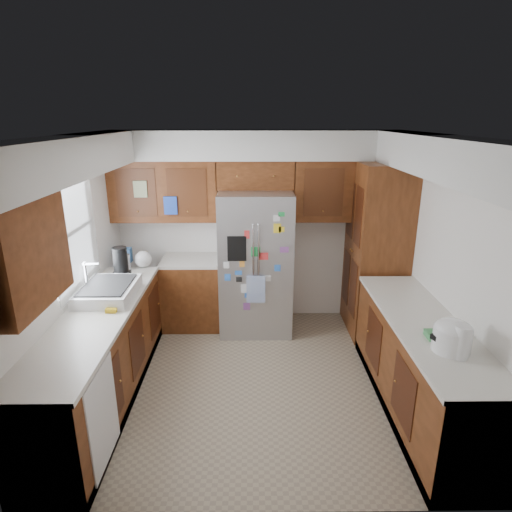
# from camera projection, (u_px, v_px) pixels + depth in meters

# --- Properties ---
(floor) EXTENTS (3.60, 3.60, 0.00)m
(floor) POSITION_uv_depth(u_px,v_px,m) (257.00, 380.00, 4.53)
(floor) COLOR gray
(floor) RESTS_ON ground
(room_shell) EXTENTS (3.64, 3.24, 2.52)m
(room_shell) POSITION_uv_depth(u_px,v_px,m) (246.00, 203.00, 4.31)
(room_shell) COLOR white
(room_shell) RESTS_ON ground
(left_counter_run) EXTENTS (1.36, 3.20, 0.92)m
(left_counter_run) POSITION_uv_depth(u_px,v_px,m) (125.00, 343.00, 4.41)
(left_counter_run) COLOR #49230E
(left_counter_run) RESTS_ON ground
(right_counter_run) EXTENTS (0.63, 2.25, 0.92)m
(right_counter_run) POSITION_uv_depth(u_px,v_px,m) (419.00, 370.00, 3.96)
(right_counter_run) COLOR #49230E
(right_counter_run) RESTS_ON ground
(pantry) EXTENTS (0.60, 0.90, 2.15)m
(pantry) POSITION_uv_depth(u_px,v_px,m) (376.00, 250.00, 5.30)
(pantry) COLOR #49230E
(pantry) RESTS_ON ground
(fridge) EXTENTS (0.90, 0.79, 1.80)m
(fridge) POSITION_uv_depth(u_px,v_px,m) (256.00, 262.00, 5.40)
(fridge) COLOR #9F9FA4
(fridge) RESTS_ON ground
(bridge_cabinet) EXTENTS (0.96, 0.34, 0.35)m
(bridge_cabinet) POSITION_uv_depth(u_px,v_px,m) (255.00, 174.00, 5.28)
(bridge_cabinet) COLOR #49230E
(bridge_cabinet) RESTS_ON fridge
(fridge_top_items) EXTENTS (0.85, 0.29, 0.27)m
(fridge_top_items) POSITION_uv_depth(u_px,v_px,m) (255.00, 150.00, 5.14)
(fridge_top_items) COLOR #2136A0
(fridge_top_items) RESTS_ON bridge_cabinet
(sink_assembly) EXTENTS (0.52, 0.75, 0.37)m
(sink_assembly) POSITION_uv_depth(u_px,v_px,m) (108.00, 291.00, 4.30)
(sink_assembly) COLOR white
(sink_assembly) RESTS_ON left_counter_run
(left_counter_clutter) EXTENTS (0.43, 0.81, 0.38)m
(left_counter_clutter) POSITION_uv_depth(u_px,v_px,m) (130.00, 261.00, 4.97)
(left_counter_clutter) COLOR black
(left_counter_clutter) RESTS_ON left_counter_run
(rice_cooker) EXTENTS (0.30, 0.29, 0.26)m
(rice_cooker) POSITION_uv_depth(u_px,v_px,m) (452.00, 335.00, 3.29)
(rice_cooker) COLOR white
(rice_cooker) RESTS_ON right_counter_run
(paper_towel) EXTENTS (0.12, 0.12, 0.26)m
(paper_towel) POSITION_uv_depth(u_px,v_px,m) (462.00, 342.00, 3.19)
(paper_towel) COLOR white
(paper_towel) RESTS_ON right_counter_run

